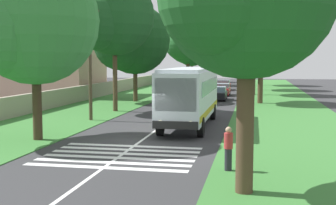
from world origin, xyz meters
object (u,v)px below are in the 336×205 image
Objects in this scene: roadside_tree_left_4 at (31,24)px; pedestrian at (228,148)px; coach_bus at (190,93)px; trailing_car_2 at (224,85)px; roadside_tree_left_3 at (191,50)px; roadside_tree_right_2 at (249,32)px; utility_pole at (90,60)px; trailing_car_0 at (218,94)px; roadside_tree_right_1 at (259,39)px; roadside_tree_left_1 at (187,43)px; roadside_building at (56,64)px; trailing_minibus_0 at (208,76)px; roadside_tree_right_0 at (253,37)px; roadside_tree_left_0 at (111,18)px; roadside_tree_left_2 at (133,41)px; roadside_tree_right_4 at (253,29)px; trailing_car_1 at (222,90)px.

roadside_tree_left_4 is 5.67× the size of pedestrian.
trailing_car_2 is (34.67, 0.22, -1.48)m from coach_bus.
roadside_tree_right_2 reaches higher than roadside_tree_left_3.
utility_pole reaches higher than coach_bus.
roadside_tree_right_1 is (-3.02, -4.14, 5.61)m from trailing_car_0.
roadside_building is (-24.24, 11.90, -3.26)m from roadside_tree_left_1.
coach_bus is at bearing -175.58° from trailing_minibus_0.
pedestrian is (-58.30, 0.53, -7.10)m from roadside_tree_right_0.
pedestrian is (-32.42, -22.03, -2.79)m from roadside_building.
roadside_tree_left_0 is at bearing -141.05° from roadside_building.
roadside_tree_left_2 reaches higher than roadside_tree_right_1.
pedestrian is at bearing -173.43° from trailing_minibus_0.
trailing_car_2 is at bearing -11.86° from utility_pole.
roadside_tree_left_2 is 0.98× the size of roadside_building.
roadside_tree_left_3 is at bearing 0.36° from roadside_tree_left_4.
trailing_car_0 is 15.68m from trailing_car_2.
trailing_minibus_0 is 0.65× the size of roadside_tree_left_3.
roadside_building is at bearing 153.86° from roadside_tree_left_1.
roadside_tree_right_2 is 47.51m from pedestrian.
roadside_tree_right_1 is (15.98, -4.39, 4.13)m from coach_bus.
roadside_tree_left_3 is at bearing 51.07° from roadside_tree_right_0.
roadside_tree_left_3 is 14.83m from roadside_tree_right_0.
roadside_tree_right_1 reaches higher than pedestrian.
roadside_building is (-13.61, 18.73, 3.03)m from trailing_car_2.
roadside_tree_right_0 is (46.94, -3.61, 5.86)m from coach_bus.
roadside_tree_left_2 is 0.89× the size of roadside_tree_right_4.
roadside_tree_right_0 is (27.94, -3.36, 7.34)m from trailing_car_0.
roadside_tree_right_4 is (-20.26, -0.08, -0.07)m from roadside_tree_right_0.
roadside_tree_left_1 is 0.97× the size of roadside_tree_right_4.
roadside_tree_left_3 reaches higher than roadside_building.
roadside_building reaches higher than trailing_car_2.
trailing_car_1 is 32.41m from roadside_tree_left_3.
roadside_tree_left_1 is 44.07m from utility_pole.
roadside_tree_left_2 is at bearing 157.72° from trailing_car_2.
coach_bus is at bearing -171.15° from roadside_tree_left_1.
roadside_tree_right_4 reaches higher than roadside_tree_left_2.
roadside_tree_right_1 reaches higher than utility_pole.
roadside_tree_left_0 is 30.67m from roadside_tree_right_2.
trailing_minibus_0 reaches higher than pedestrian.
trailing_car_1 is (6.24, -0.01, 0.00)m from trailing_car_0.
roadside_tree_left_2 is (8.75, 0.61, -1.55)m from roadside_tree_left_0.
roadside_tree_left_4 is at bearing 170.10° from trailing_car_2.
roadside_tree_right_4 is at bearing 3.75° from roadside_tree_right_1.
roadside_tree_right_0 is 20.26m from roadside_tree_right_4.
roadside_tree_left_1 is 31.48m from roadside_tree_right_1.
trailing_minibus_0 is 0.54× the size of roadside_tree_left_0.
trailing_car_0 is at bearing 173.13° from roadside_tree_right_0.
roadside_tree_right_1 is 0.95× the size of roadside_building.
roadside_tree_left_0 is at bearing 174.49° from trailing_minibus_0.
roadside_tree_left_4 is 0.96× the size of roadside_building.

